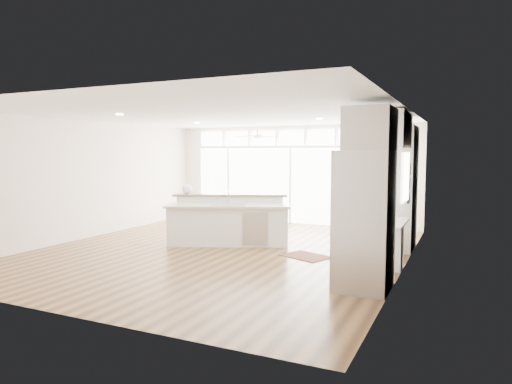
% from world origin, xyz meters
% --- Properties ---
extents(floor, '(7.00, 8.00, 0.02)m').
position_xyz_m(floor, '(0.00, 0.00, -0.01)').
color(floor, '#492E16').
rests_on(floor, ground).
extents(ceiling, '(7.00, 8.00, 0.02)m').
position_xyz_m(ceiling, '(0.00, 0.00, 2.70)').
color(ceiling, white).
rests_on(ceiling, wall_back).
extents(wall_back, '(7.00, 0.04, 2.70)m').
position_xyz_m(wall_back, '(0.00, 4.00, 1.35)').
color(wall_back, silver).
rests_on(wall_back, floor).
extents(wall_front, '(7.00, 0.04, 2.70)m').
position_xyz_m(wall_front, '(0.00, -4.00, 1.35)').
color(wall_front, silver).
rests_on(wall_front, floor).
extents(wall_left, '(0.04, 8.00, 2.70)m').
position_xyz_m(wall_left, '(-3.50, 0.00, 1.35)').
color(wall_left, silver).
rests_on(wall_left, floor).
extents(wall_right, '(0.04, 8.00, 2.70)m').
position_xyz_m(wall_right, '(3.50, 0.00, 1.35)').
color(wall_right, silver).
rests_on(wall_right, floor).
extents(glass_wall, '(5.80, 0.06, 2.08)m').
position_xyz_m(glass_wall, '(0.00, 3.94, 1.05)').
color(glass_wall, white).
rests_on(glass_wall, wall_back).
extents(transom_row, '(5.90, 0.06, 0.40)m').
position_xyz_m(transom_row, '(0.00, 3.94, 2.38)').
color(transom_row, white).
rests_on(transom_row, wall_back).
extents(desk_window, '(0.04, 0.85, 0.85)m').
position_xyz_m(desk_window, '(3.46, 0.30, 1.55)').
color(desk_window, white).
rests_on(desk_window, wall_right).
extents(ceiling_fan, '(1.16, 1.16, 0.32)m').
position_xyz_m(ceiling_fan, '(-0.50, 2.80, 2.48)').
color(ceiling_fan, white).
rests_on(ceiling_fan, ceiling).
extents(recessed_lights, '(3.40, 3.00, 0.02)m').
position_xyz_m(recessed_lights, '(0.00, 0.20, 2.68)').
color(recessed_lights, white).
rests_on(recessed_lights, ceiling).
extents(oven_cabinet, '(0.64, 1.20, 2.50)m').
position_xyz_m(oven_cabinet, '(3.17, 1.80, 1.25)').
color(oven_cabinet, white).
rests_on(oven_cabinet, floor).
extents(desk_nook, '(0.72, 1.30, 0.76)m').
position_xyz_m(desk_nook, '(3.13, 0.30, 0.38)').
color(desk_nook, white).
rests_on(desk_nook, floor).
extents(upper_cabinets, '(0.64, 1.30, 0.64)m').
position_xyz_m(upper_cabinets, '(3.17, 0.30, 2.35)').
color(upper_cabinets, white).
rests_on(upper_cabinets, wall_right).
extents(refrigerator, '(0.76, 0.90, 2.00)m').
position_xyz_m(refrigerator, '(3.11, -1.35, 1.00)').
color(refrigerator, '#B3B4B8').
rests_on(refrigerator, floor).
extents(fridge_cabinet, '(0.64, 0.90, 0.60)m').
position_xyz_m(fridge_cabinet, '(3.17, -1.35, 2.30)').
color(fridge_cabinet, white).
rests_on(fridge_cabinet, wall_right).
extents(framed_photos, '(0.06, 0.22, 0.80)m').
position_xyz_m(framed_photos, '(3.46, 0.92, 1.40)').
color(framed_photos, black).
rests_on(framed_photos, wall_right).
extents(kitchen_island, '(2.82, 1.93, 1.05)m').
position_xyz_m(kitchen_island, '(-0.17, 0.60, 0.52)').
color(kitchen_island, white).
rests_on(kitchen_island, floor).
extents(rug, '(1.05, 0.92, 0.01)m').
position_xyz_m(rug, '(1.71, 0.22, 0.01)').
color(rug, '#3D1D13').
rests_on(rug, floor).
extents(office_chair, '(0.54, 0.51, 0.91)m').
position_xyz_m(office_chair, '(2.79, 0.63, 0.45)').
color(office_chair, black).
rests_on(office_chair, floor).
extents(fishbowl, '(0.27, 0.27, 0.22)m').
position_xyz_m(fishbowl, '(-1.20, 0.60, 1.16)').
color(fishbowl, white).
rests_on(fishbowl, kitchen_island).
extents(monitor, '(0.10, 0.51, 0.42)m').
position_xyz_m(monitor, '(3.05, 0.30, 0.97)').
color(monitor, black).
rests_on(monitor, desk_nook).
extents(keyboard, '(0.12, 0.31, 0.02)m').
position_xyz_m(keyboard, '(2.88, 0.30, 0.77)').
color(keyboard, white).
rests_on(keyboard, desk_nook).
extents(potted_plant, '(0.26, 0.28, 0.21)m').
position_xyz_m(potted_plant, '(3.17, 1.80, 2.61)').
color(potted_plant, '#336129').
rests_on(potted_plant, oven_cabinet).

